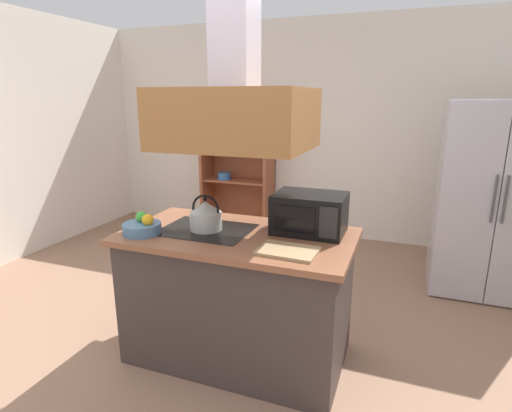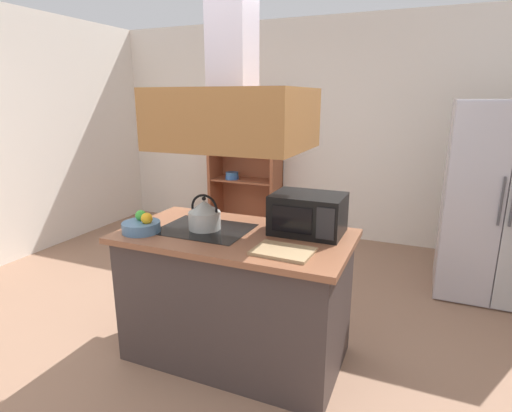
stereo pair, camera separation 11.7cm
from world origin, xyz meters
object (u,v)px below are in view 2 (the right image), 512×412
at_px(cutting_board, 283,251).
at_px(microwave, 308,214).
at_px(refrigerator, 499,201).
at_px(dish_cabinet, 246,174).
at_px(fruit_bowl, 142,225).
at_px(kettle, 204,215).

distance_m(cutting_board, microwave, 0.42).
relative_size(refrigerator, dish_cabinet, 1.02).
distance_m(cutting_board, fruit_bowl, 0.98).
bearing_deg(dish_cabinet, kettle, -71.34).
bearing_deg(refrigerator, dish_cabinet, 162.95).
distance_m(kettle, cutting_board, 0.67).
bearing_deg(kettle, fruit_bowl, -148.65).
distance_m(kettle, microwave, 0.69).
height_order(dish_cabinet, cutting_board, dish_cabinet).
relative_size(refrigerator, microwave, 3.80).
xyz_separation_m(refrigerator, fruit_bowl, (-2.31, -1.98, 0.07)).
distance_m(refrigerator, cutting_board, 2.38).
xyz_separation_m(refrigerator, cutting_board, (-1.33, -1.97, 0.03)).
distance_m(microwave, fruit_bowl, 1.10).
distance_m(refrigerator, microwave, 2.04).
height_order(refrigerator, cutting_board, refrigerator).
distance_m(dish_cabinet, kettle, 2.80).
bearing_deg(cutting_board, microwave, 85.87).
xyz_separation_m(kettle, fruit_bowl, (-0.35, -0.22, -0.06)).
xyz_separation_m(kettle, cutting_board, (0.63, -0.20, -0.09)).
bearing_deg(refrigerator, cutting_board, -123.96).
bearing_deg(dish_cabinet, fruit_bowl, -79.32).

